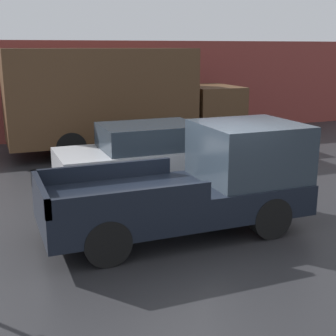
% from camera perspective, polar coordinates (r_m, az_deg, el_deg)
% --- Properties ---
extents(ground_plane, '(60.00, 60.00, 0.00)m').
position_cam_1_polar(ground_plane, '(9.05, 3.97, -7.95)').
color(ground_plane, '#232326').
extents(building_wall, '(28.00, 0.15, 3.70)m').
position_cam_1_polar(building_wall, '(18.39, -10.22, 9.30)').
color(building_wall, brown).
rests_on(building_wall, ground).
extents(pickup_truck, '(5.00, 2.00, 2.03)m').
position_cam_1_polar(pickup_truck, '(8.96, 4.10, -1.73)').
color(pickup_truck, black).
rests_on(pickup_truck, ground).
extents(car, '(4.41, 2.01, 1.57)m').
position_cam_1_polar(car, '(11.97, -2.74, 1.67)').
color(car, '#B7BABF').
rests_on(car, ground).
extents(delivery_truck, '(8.00, 2.47, 3.42)m').
position_cam_1_polar(delivery_truck, '(15.90, -6.27, 8.54)').
color(delivery_truck, '#4C331E').
rests_on(delivery_truck, ground).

